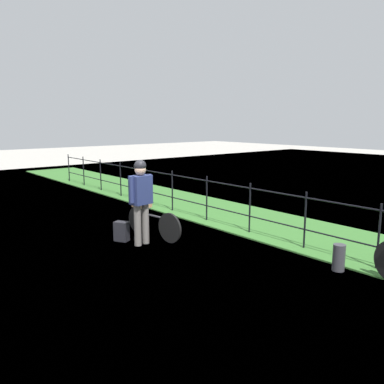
# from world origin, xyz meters

# --- Properties ---
(ground_plane) EXTENTS (60.00, 60.00, 0.00)m
(ground_plane) POSITION_xyz_m (0.00, 0.00, 0.00)
(ground_plane) COLOR #B2ADA3
(grass_strip) EXTENTS (27.00, 2.40, 0.03)m
(grass_strip) POSITION_xyz_m (0.00, 3.02, 0.01)
(grass_strip) COLOR #38702D
(grass_strip) RESTS_ON ground
(iron_fence) EXTENTS (18.04, 0.04, 1.11)m
(iron_fence) POSITION_xyz_m (-0.00, 2.14, 0.64)
(iron_fence) COLOR black
(iron_fence) RESTS_ON ground
(bicycle_main) EXTENTS (1.57, 0.28, 0.61)m
(bicycle_main) POSITION_xyz_m (-0.39, 0.35, 0.32)
(bicycle_main) COLOR black
(bicycle_main) RESTS_ON ground
(wooden_crate) EXTENTS (0.39, 0.32, 0.26)m
(wooden_crate) POSITION_xyz_m (-0.73, 0.31, 0.74)
(wooden_crate) COLOR #A87F51
(wooden_crate) RESTS_ON bicycle_main
(terrier_dog) EXTENTS (0.32, 0.18, 0.18)m
(terrier_dog) POSITION_xyz_m (-0.70, 0.31, 0.94)
(terrier_dog) COLOR tan
(terrier_dog) RESTS_ON wooden_crate
(cyclist_person) EXTENTS (0.31, 0.54, 1.68)m
(cyclist_person) POSITION_xyz_m (-0.16, -0.07, 1.00)
(cyclist_person) COLOR slate
(cyclist_person) RESTS_ON ground
(backpack_on_paving) EXTENTS (0.33, 0.29, 0.40)m
(backpack_on_paving) POSITION_xyz_m (-0.62, -0.26, 0.20)
(backpack_on_paving) COLOR black
(backpack_on_paving) RESTS_ON ground
(mooring_bollard) EXTENTS (0.20, 0.20, 0.44)m
(mooring_bollard) POSITION_xyz_m (3.07, 1.64, 0.22)
(mooring_bollard) COLOR #38383D
(mooring_bollard) RESTS_ON ground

